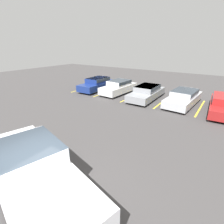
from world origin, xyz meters
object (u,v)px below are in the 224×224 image
object	(u,v)px
parked_sedan_a	(97,84)
parked_sedan_b	(119,87)
pickup_truck	(33,173)
parked_sedan_c	(147,92)
parked_sedan_d	(184,97)
parked_sedan_e	(224,104)

from	to	relation	value
parked_sedan_a	parked_sedan_b	bearing A→B (deg)	89.14
pickup_truck	parked_sedan_c	distance (m)	12.08
pickup_truck	parked_sedan_c	bearing A→B (deg)	111.33
parked_sedan_c	parked_sedan_d	size ratio (longest dim) A/B	0.99
parked_sedan_a	parked_sedan_b	world-z (taller)	parked_sedan_b
parked_sedan_a	parked_sedan_b	size ratio (longest dim) A/B	1.08
parked_sedan_d	parked_sedan_e	bearing A→B (deg)	88.16
parked_sedan_e	pickup_truck	bearing A→B (deg)	-24.56
parked_sedan_b	parked_sedan_e	world-z (taller)	parked_sedan_b
parked_sedan_b	parked_sedan_d	xyz separation A→B (m)	(6.19, -0.06, -0.05)
parked_sedan_b	parked_sedan_c	world-z (taller)	parked_sedan_b
parked_sedan_c	parked_sedan_d	distance (m)	3.11
pickup_truck	parked_sedan_a	xyz separation A→B (m)	(-7.08, 12.22, -0.16)
parked_sedan_b	parked_sedan_d	bearing A→B (deg)	93.23
parked_sedan_a	parked_sedan_c	size ratio (longest dim) A/B	0.99
parked_sedan_d	parked_sedan_e	xyz separation A→B (m)	(2.80, -0.29, 0.03)
parked_sedan_a	parked_sedan_e	distance (m)	11.66
parked_sedan_c	parked_sedan_b	bearing A→B (deg)	-94.67
pickup_truck	parked_sedan_b	world-z (taller)	pickup_truck
parked_sedan_b	parked_sedan_e	xyz separation A→B (m)	(8.99, -0.35, -0.03)
pickup_truck	parked_sedan_e	bearing A→B (deg)	83.90
pickup_truck	parked_sedan_d	xyz separation A→B (m)	(1.77, 12.17, -0.21)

